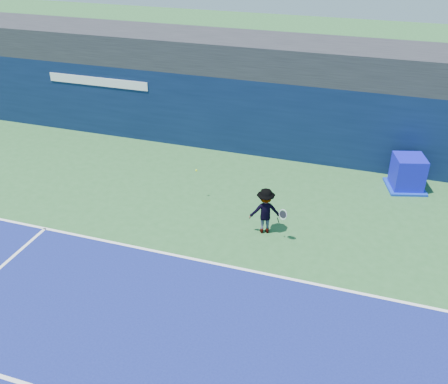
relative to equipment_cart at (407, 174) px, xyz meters
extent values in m
plane|color=#2A5E2D|center=(-5.39, -9.13, -0.54)|extent=(80.00, 80.00, 0.00)
cube|color=white|center=(-5.39, -6.13, -0.53)|extent=(24.00, 0.10, 0.01)
cube|color=black|center=(-5.39, 2.37, 3.06)|extent=(36.00, 3.00, 1.20)
cube|color=#091635|center=(-5.39, 1.37, 0.96)|extent=(36.00, 1.00, 3.00)
cube|color=white|center=(-12.39, 0.86, 1.81)|extent=(4.50, 0.04, 0.35)
cube|color=#0E0DBC|center=(0.00, 0.00, 0.05)|extent=(1.23, 1.23, 1.19)
cube|color=#0C29AA|center=(0.00, 0.00, -0.50)|extent=(1.53, 1.53, 0.08)
imported|color=white|center=(-4.00, -4.16, 0.18)|extent=(1.07, 0.84, 1.45)
cylinder|color=black|center=(-3.55, -4.41, 0.11)|extent=(0.07, 0.13, 0.23)
torus|color=silver|center=(-3.41, -4.46, 0.36)|extent=(0.27, 0.15, 0.26)
cylinder|color=black|center=(-3.41, -4.46, 0.36)|extent=(0.22, 0.12, 0.22)
sphere|color=#B1D617|center=(-6.65, -2.92, 0.50)|extent=(0.07, 0.07, 0.07)
camera|label=1|loc=(-1.23, -16.43, 7.97)|focal=40.00mm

